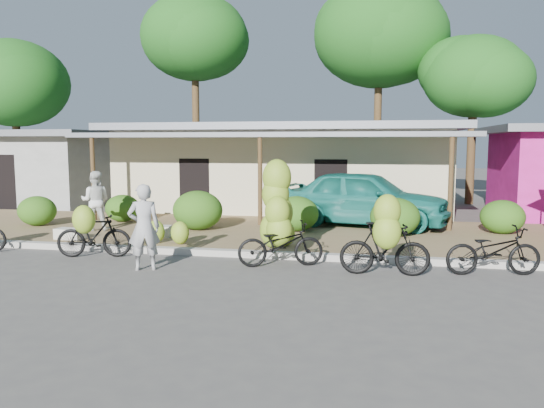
{
  "coord_description": "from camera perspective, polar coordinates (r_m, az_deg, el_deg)",
  "views": [
    {
      "loc": [
        3.51,
        -9.76,
        2.63
      ],
      "look_at": [
        1.09,
        2.48,
        1.2
      ],
      "focal_mm": 35.0,
      "sensor_mm": 36.0,
      "label": 1
    }
  ],
  "objects": [
    {
      "name": "bike_right",
      "position": [
        10.67,
        12.07,
        -4.1
      ],
      "size": [
        1.8,
        1.16,
        1.69
      ],
      "rotation": [
        0.0,
        0.0,
        1.61
      ],
      "color": "black",
      "rests_on": "ground"
    },
    {
      "name": "hedge_4",
      "position": [
        14.78,
        13.09,
        -1.36
      ],
      "size": [
        1.34,
        1.21,
        1.05
      ],
      "primitive_type": "ellipsoid",
      "color": "#255513",
      "rests_on": "sidewalk"
    },
    {
      "name": "loose_banana_c",
      "position": [
        13.02,
        1.39,
        -3.17
      ],
      "size": [
        0.51,
        0.43,
        0.63
      ],
      "primitive_type": "ellipsoid",
      "color": "#96B42D",
      "rests_on": "sidewalk"
    },
    {
      "name": "hedge_3",
      "position": [
        15.22,
        2.62,
        -1.04
      ],
      "size": [
        1.29,
        1.16,
        1.01
      ],
      "primitive_type": "ellipsoid",
      "color": "#255513",
      "rests_on": "sidewalk"
    },
    {
      "name": "tree_back_left",
      "position": [
        28.77,
        -26.2,
        11.74
      ],
      "size": [
        5.24,
        5.12,
        7.52
      ],
      "color": "#4E391F",
      "rests_on": "ground"
    },
    {
      "name": "ground",
      "position": [
        10.7,
        -8.41,
        -7.76
      ],
      "size": [
        100.0,
        100.0,
        0.0
      ],
      "primitive_type": "plane",
      "color": "#4F4C49",
      "rests_on": "ground"
    },
    {
      "name": "loose_banana_b",
      "position": [
        13.46,
        -9.87,
        -3.06
      ],
      "size": [
        0.46,
        0.39,
        0.58
      ],
      "primitive_type": "ellipsoid",
      "color": "#96B42D",
      "rests_on": "sidewalk"
    },
    {
      "name": "tree_far_center",
      "position": [
        27.97,
        -8.63,
        17.42
      ],
      "size": [
        5.41,
        5.31,
        9.98
      ],
      "color": "#4E391F",
      "rests_on": "ground"
    },
    {
      "name": "sidewalk",
      "position": [
        15.39,
        -2.16,
        -3.08
      ],
      "size": [
        60.0,
        6.0,
        0.12
      ],
      "primitive_type": "cube",
      "color": "olive",
      "rests_on": "ground"
    },
    {
      "name": "bike_left",
      "position": [
        12.85,
        -18.74,
        -2.99
      ],
      "size": [
        1.78,
        1.27,
        1.3
      ],
      "rotation": [
        0.0,
        0.0,
        1.79
      ],
      "color": "black",
      "rests_on": "ground"
    },
    {
      "name": "sack_far",
      "position": [
        14.96,
        -20.92,
        -3.01
      ],
      "size": [
        0.79,
        0.47,
        0.28
      ],
      "primitive_type": "cube",
      "rotation": [
        0.0,
        0.0,
        -0.12
      ],
      "color": "silver",
      "rests_on": "sidewalk"
    },
    {
      "name": "shop_grey",
      "position": [
        25.34,
        -23.81,
        3.69
      ],
      "size": [
        7.0,
        6.0,
        3.15
      ],
      "color": "#A1A29D",
      "rests_on": "ground"
    },
    {
      "name": "vendor",
      "position": [
        11.31,
        -13.61,
        -2.43
      ],
      "size": [
        0.78,
        0.66,
        1.81
      ],
      "primitive_type": "imported",
      "rotation": [
        0.0,
        0.0,
        3.55
      ],
      "color": "#9C9C9C",
      "rests_on": "ground"
    },
    {
      "name": "tree_near_right",
      "position": [
        24.84,
        20.44,
        12.89
      ],
      "size": [
        4.49,
        4.32,
        7.23
      ],
      "color": "#4E391F",
      "rests_on": "ground"
    },
    {
      "name": "sack_near",
      "position": [
        14.65,
        -12.48,
        -2.89
      ],
      "size": [
        0.9,
        0.53,
        0.3
      ],
      "primitive_type": "cube",
      "rotation": [
        0.0,
        0.0,
        0.16
      ],
      "color": "silver",
      "rests_on": "sidewalk"
    },
    {
      "name": "bystander",
      "position": [
        16.16,
        -18.46,
        0.34
      ],
      "size": [
        0.97,
        0.83,
        1.72
      ],
      "primitive_type": "imported",
      "rotation": [
        0.0,
        0.0,
        3.38
      ],
      "color": "silver",
      "rests_on": "sidewalk"
    },
    {
      "name": "hedge_5",
      "position": [
        16.12,
        23.55,
        -1.28
      ],
      "size": [
        1.21,
        1.09,
        0.94
      ],
      "primitive_type": "ellipsoid",
      "color": "#255513",
      "rests_on": "sidewalk"
    },
    {
      "name": "curb",
      "position": [
        12.53,
        -5.34,
        -5.25
      ],
      "size": [
        60.0,
        0.25,
        0.15
      ],
      "primitive_type": "cube",
      "color": "#A8A399",
      "rests_on": "ground"
    },
    {
      "name": "shop_main",
      "position": [
        21.0,
        1.56,
        4.05
      ],
      "size": [
        13.0,
        8.5,
        3.35
      ],
      "color": "beige",
      "rests_on": "ground"
    },
    {
      "name": "tree_center_right",
      "position": [
        26.88,
        11.07,
        17.57
      ],
      "size": [
        6.24,
        6.21,
        10.22
      ],
      "color": "#4E391F",
      "rests_on": "ground"
    },
    {
      "name": "loose_banana_a",
      "position": [
        13.74,
        -12.4,
        -2.92
      ],
      "size": [
        0.46,
        0.39,
        0.58
      ],
      "primitive_type": "ellipsoid",
      "color": "#96B42D",
      "rests_on": "sidewalk"
    },
    {
      "name": "hedge_1",
      "position": [
        17.71,
        -15.77,
        -0.44
      ],
      "size": [
        1.12,
        1.01,
        0.87
      ],
      "primitive_type": "ellipsoid",
      "color": "#255513",
      "rests_on": "sidewalk"
    },
    {
      "name": "hedge_2",
      "position": [
        15.59,
        -8.0,
        -0.67
      ],
      "size": [
        1.46,
        1.32,
        1.14
      ],
      "primitive_type": "ellipsoid",
      "color": "#255513",
      "rests_on": "sidewalk"
    },
    {
      "name": "hedge_0",
      "position": [
        17.74,
        -23.95,
        -0.68
      ],
      "size": [
        1.17,
        1.05,
        0.91
      ],
      "primitive_type": "ellipsoid",
      "color": "#255513",
      "rests_on": "sidewalk"
    },
    {
      "name": "bike_center",
      "position": [
        11.56,
        0.7,
        -2.15
      ],
      "size": [
        1.95,
        1.41,
        2.29
      ],
      "rotation": [
        0.0,
        0.0,
        1.9
      ],
      "color": "black",
      "rests_on": "ground"
    },
    {
      "name": "bike_far_right",
      "position": [
        11.52,
        22.69,
        -4.65
      ],
      "size": [
        1.97,
        0.99,
        0.99
      ],
      "rotation": [
        0.0,
        0.0,
        1.76
      ],
      "color": "black",
      "rests_on": "ground"
    },
    {
      "name": "teal_van",
      "position": [
        16.36,
        9.92,
        0.65
      ],
      "size": [
        5.35,
        3.01,
        1.72
      ],
      "primitive_type": "imported",
      "rotation": [
        0.0,
        0.0,
        1.37
      ],
      "color": "#197469",
      "rests_on": "sidewalk"
    }
  ]
}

